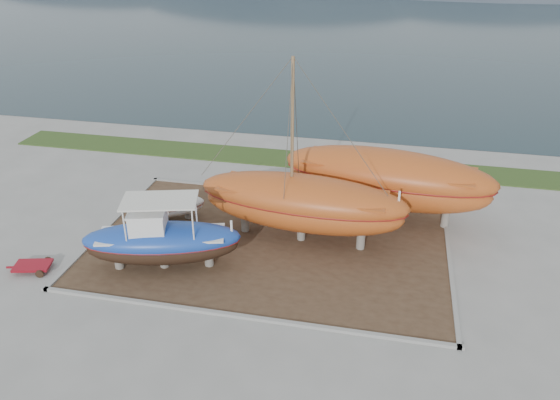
% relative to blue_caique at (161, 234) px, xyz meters
% --- Properties ---
extents(ground, '(140.00, 140.00, 0.00)m').
position_rel_blue_caique_xyz_m(ground, '(4.54, -0.83, -1.87)').
color(ground, gray).
rests_on(ground, ground).
extents(dirt_patch, '(18.00, 12.00, 0.06)m').
position_rel_blue_caique_xyz_m(dirt_patch, '(4.54, 3.17, -1.84)').
color(dirt_patch, '#422D1E').
rests_on(dirt_patch, ground).
extents(curb_frame, '(18.60, 12.60, 0.15)m').
position_rel_blue_caique_xyz_m(curb_frame, '(4.54, 3.17, -1.80)').
color(curb_frame, gray).
rests_on(curb_frame, ground).
extents(grass_strip, '(44.00, 3.00, 0.08)m').
position_rel_blue_caique_xyz_m(grass_strip, '(4.54, 14.67, -1.83)').
color(grass_strip, '#284219').
rests_on(grass_strip, ground).
extents(sea, '(260.00, 100.00, 0.04)m').
position_rel_blue_caique_xyz_m(sea, '(4.54, 69.17, -1.87)').
color(sea, '#1A2C34').
rests_on(sea, ground).
extents(blue_caique, '(7.88, 4.23, 3.63)m').
position_rel_blue_caique_xyz_m(blue_caique, '(0.00, 0.00, 0.00)').
color(blue_caique, '#1B43A7').
rests_on(blue_caique, dirt_patch).
extents(white_dinghy, '(4.72, 3.17, 1.33)m').
position_rel_blue_caique_xyz_m(white_dinghy, '(-1.80, 4.45, -1.15)').
color(white_dinghy, white).
rests_on(white_dinghy, dirt_patch).
extents(orange_sailboat, '(11.15, 4.09, 9.56)m').
position_rel_blue_caique_xyz_m(orange_sailboat, '(6.06, 3.93, 2.97)').
color(orange_sailboat, '#AA491A').
rests_on(orange_sailboat, dirt_patch).
extents(orange_bare_hull, '(12.14, 5.23, 3.85)m').
position_rel_blue_caique_xyz_m(orange_bare_hull, '(10.21, 7.43, 0.11)').
color(orange_bare_hull, '#AA491A').
rests_on(orange_bare_hull, dirt_patch).
extents(red_trailer, '(2.75, 1.84, 0.36)m').
position_rel_blue_caique_xyz_m(red_trailer, '(-6.11, -1.62, -1.69)').
color(red_trailer, maroon).
rests_on(red_trailer, ground).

